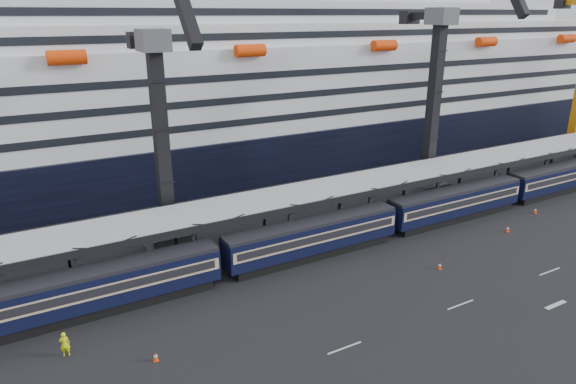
% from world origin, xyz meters
% --- Properties ---
extents(ground, '(260.00, 260.00, 0.00)m').
position_xyz_m(ground, '(0.00, 0.00, 0.00)').
color(ground, black).
rests_on(ground, ground).
extents(lane_markings, '(111.00, 4.27, 0.02)m').
position_xyz_m(lane_markings, '(8.15, -5.23, 0.01)').
color(lane_markings, beige).
rests_on(lane_markings, ground).
extents(train, '(133.05, 3.00, 4.05)m').
position_xyz_m(train, '(-4.65, 10.00, 2.20)').
color(train, black).
rests_on(train, ground).
extents(canopy, '(130.00, 6.25, 5.53)m').
position_xyz_m(canopy, '(0.00, 14.00, 5.25)').
color(canopy, '#A1A3A9').
rests_on(canopy, ground).
extents(cruise_ship, '(214.09, 28.84, 34.00)m').
position_xyz_m(cruise_ship, '(-1.08, 45.99, 12.34)').
color(cruise_ship, black).
rests_on(cruise_ship, ground).
extents(crane_dark_near, '(4.50, 17.75, 35.08)m').
position_xyz_m(crane_dark_near, '(-20.00, 18.59, 11.93)').
color(crane_dark_near, '#4E5056').
rests_on(crane_dark_near, ground).
extents(crane_dark_mid, '(4.50, 18.24, 39.64)m').
position_xyz_m(crane_dark_mid, '(15.00, 17.59, 13.36)').
color(crane_dark_mid, '#4E5056').
rests_on(crane_dark_mid, ground).
extents(worker, '(0.77, 0.58, 1.92)m').
position_xyz_m(worker, '(-31.98, 5.22, 0.96)').
color(worker, '#EAFF0D').
rests_on(worker, ground).
extents(traffic_cone_c, '(0.36, 0.36, 0.71)m').
position_xyz_m(traffic_cone_c, '(-26.52, 1.43, 0.35)').
color(traffic_cone_c, '#FF3D08').
rests_on(traffic_cone_c, ground).
extents(traffic_cone_d, '(0.35, 0.35, 0.70)m').
position_xyz_m(traffic_cone_d, '(1.24, 1.62, 0.34)').
color(traffic_cone_d, '#FF3D08').
rests_on(traffic_cone_d, ground).
extents(traffic_cone_e, '(0.38, 0.38, 0.76)m').
position_xyz_m(traffic_cone_e, '(14.45, 4.32, 0.38)').
color(traffic_cone_e, '#FF3D08').
rests_on(traffic_cone_e, ground).
extents(traffic_cone_f, '(0.37, 0.37, 0.73)m').
position_xyz_m(traffic_cone_f, '(22.21, 6.45, 0.36)').
color(traffic_cone_f, '#FF3D08').
rests_on(traffic_cone_f, ground).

